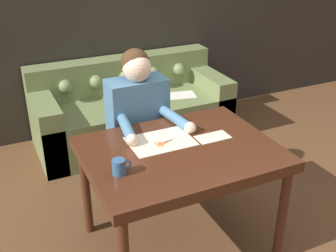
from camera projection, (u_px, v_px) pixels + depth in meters
ground_plane at (196, 238)px, 2.97m from camera, size 16.00×16.00×0.00m
wall_back at (99, 2)px, 4.03m from camera, size 8.00×0.06×2.60m
dining_table at (181, 160)px, 2.63m from camera, size 1.17×0.90×0.75m
couch at (131, 111)px, 4.19m from camera, size 1.88×0.81×0.79m
person at (139, 128)px, 3.11m from camera, size 0.49×0.62×1.23m
pattern_paper_main at (161, 141)px, 2.67m from camera, size 0.41×0.29×0.00m
pattern_paper_offcut at (213, 137)px, 2.72m from camera, size 0.22×0.12×0.00m
scissors at (165, 142)px, 2.66m from camera, size 0.23×0.11×0.01m
mug at (119, 167)px, 2.32m from camera, size 0.11×0.08×0.09m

